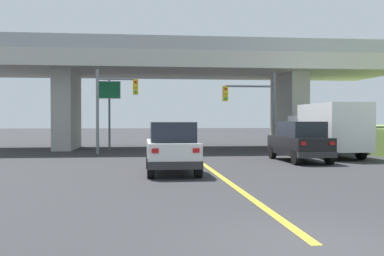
% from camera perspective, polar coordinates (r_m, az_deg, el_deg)
% --- Properties ---
extents(ground, '(160.00, 160.00, 0.00)m').
position_cam_1_polar(ground, '(34.31, -1.37, -2.49)').
color(ground, '#2B2B2D').
extents(overpass_bridge, '(31.51, 9.09, 7.52)m').
position_cam_1_polar(overpass_bridge, '(34.40, -1.38, 6.62)').
color(overpass_bridge, '#B7B5AD').
rests_on(overpass_bridge, ground).
extents(lane_divider_stripe, '(0.20, 24.01, 0.01)m').
position_cam_1_polar(lane_divider_stripe, '(19.77, 2.29, -5.09)').
color(lane_divider_stripe, yellow).
rests_on(lane_divider_stripe, ground).
extents(suv_lead, '(1.98, 4.47, 2.02)m').
position_cam_1_polar(suv_lead, '(18.28, -2.52, -2.42)').
color(suv_lead, silver).
rests_on(suv_lead, ground).
extents(suv_crossing, '(2.03, 4.74, 2.02)m').
position_cam_1_polar(suv_crossing, '(23.87, 13.16, -1.63)').
color(suv_crossing, black).
rests_on(suv_crossing, ground).
extents(box_truck, '(2.33, 7.12, 3.00)m').
position_cam_1_polar(box_truck, '(27.47, 16.40, -0.09)').
color(box_truck, silver).
rests_on(box_truck, ground).
extents(traffic_signal_nearside, '(3.44, 0.36, 5.14)m').
position_cam_1_polar(traffic_signal_nearside, '(30.02, 7.86, 3.08)').
color(traffic_signal_nearside, '#56595E').
rests_on(traffic_signal_nearside, ground).
extents(traffic_signal_farside, '(2.58, 0.36, 5.20)m').
position_cam_1_polar(traffic_signal_farside, '(28.97, -9.88, 3.40)').
color(traffic_signal_farside, slate).
rests_on(traffic_signal_farside, ground).
extents(highway_sign, '(1.52, 0.17, 4.89)m').
position_cam_1_polar(highway_sign, '(31.93, -10.16, 3.67)').
color(highway_sign, '#56595E').
rests_on(highway_sign, ground).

